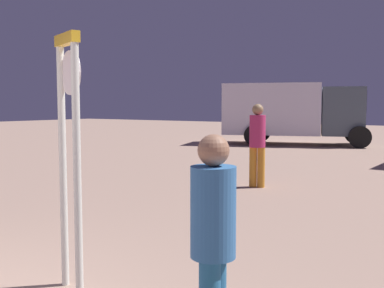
# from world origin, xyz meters

# --- Properties ---
(standing_clock) EXTENTS (0.46, 0.24, 2.39)m
(standing_clock) POSITION_xyz_m (0.55, 1.71, 1.46)
(standing_clock) COLOR white
(standing_clock) RESTS_ON ground_plane
(person_near_clock) EXTENTS (0.30, 0.30, 1.56)m
(person_near_clock) POSITION_xyz_m (2.30, 1.37, 0.87)
(person_near_clock) COLOR #2A6899
(person_near_clock) RESTS_ON ground_plane
(person_distant) EXTENTS (0.34, 0.34, 1.77)m
(person_distant) POSITION_xyz_m (-0.43, 7.64, 0.99)
(person_distant) COLOR orange
(person_distant) RESTS_ON ground_plane
(box_truck_far) EXTENTS (6.65, 4.42, 2.68)m
(box_truck_far) POSITION_xyz_m (-3.93, 18.17, 1.52)
(box_truck_far) COLOR silver
(box_truck_far) RESTS_ON ground_plane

